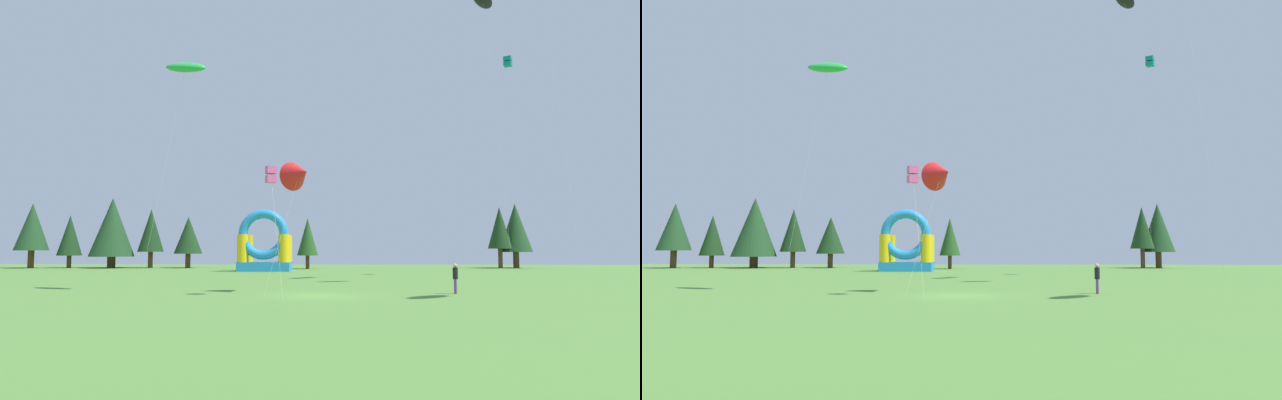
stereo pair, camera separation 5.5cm
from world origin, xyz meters
TOP-DOWN VIEW (x-y plane):
  - ground_plane at (0.00, 0.00)m, footprint 120.00×120.00m
  - kite_red_delta at (-1.04, 1.94)m, footprint 3.20×2.70m
  - kite_pink_box at (-2.55, -0.07)m, footprint 1.31×2.59m
  - kite_green_parafoil at (-8.57, 3.15)m, footprint 4.88×2.68m
  - kite_teal_box at (18.13, 22.26)m, footprint 6.63×4.18m
  - person_midfield at (8.34, 1.66)m, footprint 0.34×0.34m
  - inflatable_orange_dome at (-7.17, 33.25)m, footprint 6.06×4.74m
  - tree_row_0 at (-39.82, 42.41)m, footprint 4.45×4.45m
  - tree_row_1 at (-34.93, 43.06)m, footprint 3.26×3.26m
  - tree_row_2 at (-29.23, 43.25)m, footprint 5.98×5.98m
  - tree_row_3 at (-24.00, 43.54)m, footprint 3.48×3.48m
  - tree_row_4 at (-18.91, 43.69)m, footprint 3.83×3.83m
  - tree_row_5 at (-2.51, 40.47)m, footprint 2.72×2.72m
  - tree_row_6 at (22.98, 43.45)m, footprint 3.15×3.15m
  - tree_row_7 at (25.41, 44.59)m, footprint 4.37×4.37m

SIDE VIEW (x-z plane):
  - ground_plane at x=0.00m, z-range 0.00..0.00m
  - person_midfield at x=8.34m, z-range 0.17..1.96m
  - inflatable_orange_dome at x=-7.17m, z-range -1.01..6.14m
  - tree_row_5 at x=-2.51m, z-range 0.83..7.38m
  - tree_row_1 at x=-34.93m, z-range 0.80..7.91m
  - tree_row_4 at x=-18.91m, z-range 0.92..7.80m
  - tree_row_3 at x=-24.00m, z-range 1.04..9.00m
  - tree_row_6 at x=22.98m, z-range 1.24..9.39m
  - tree_row_7 at x=25.41m, z-range 1.03..9.71m
  - tree_row_2 at x=-29.23m, z-range 0.74..10.21m
  - tree_row_0 at x=-39.82m, z-range 1.13..9.84m
  - kite_pink_box at x=-2.55m, z-range 3.23..10.70m
  - kite_red_delta at x=-1.04m, z-range 3.14..11.38m
  - kite_green_parafoil at x=-8.57m, z-range 6.85..22.07m
  - kite_teal_box at x=18.13m, z-range 10.20..31.68m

